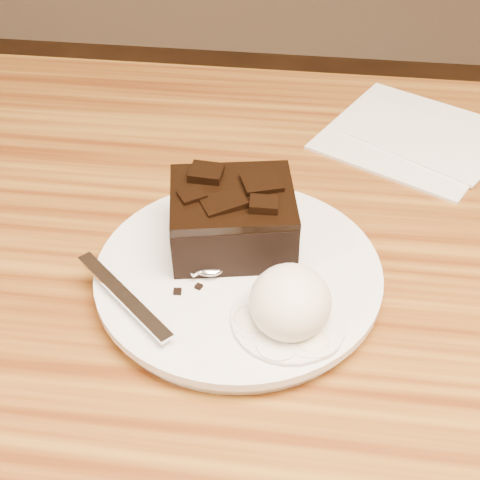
# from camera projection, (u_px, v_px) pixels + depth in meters

# --- Properties ---
(plate) EXTENTS (0.23, 0.23, 0.02)m
(plate) POSITION_uv_depth(u_px,v_px,m) (238.00, 277.00, 0.55)
(plate) COLOR white
(plate) RESTS_ON dining_table
(brownie) EXTENTS (0.11, 0.10, 0.05)m
(brownie) POSITION_uv_depth(u_px,v_px,m) (233.00, 221.00, 0.55)
(brownie) COLOR black
(brownie) RESTS_ON plate
(ice_cream_scoop) EXTENTS (0.06, 0.06, 0.05)m
(ice_cream_scoop) POSITION_uv_depth(u_px,v_px,m) (290.00, 302.00, 0.49)
(ice_cream_scoop) COLOR white
(ice_cream_scoop) RESTS_ON plate
(melt_puddle) EXTENTS (0.08, 0.08, 0.00)m
(melt_puddle) POSITION_uv_depth(u_px,v_px,m) (289.00, 320.00, 0.50)
(melt_puddle) COLOR white
(melt_puddle) RESTS_ON plate
(spoon) EXTENTS (0.15, 0.14, 0.01)m
(spoon) POSITION_uv_depth(u_px,v_px,m) (203.00, 261.00, 0.54)
(spoon) COLOR silver
(spoon) RESTS_ON plate
(napkin) EXTENTS (0.22, 0.22, 0.01)m
(napkin) POSITION_uv_depth(u_px,v_px,m) (412.00, 135.00, 0.72)
(napkin) COLOR white
(napkin) RESTS_ON dining_table
(crumb_a) EXTENTS (0.01, 0.01, 0.00)m
(crumb_a) POSITION_uv_depth(u_px,v_px,m) (178.00, 292.00, 0.52)
(crumb_a) COLOR black
(crumb_a) RESTS_ON plate
(crumb_b) EXTENTS (0.01, 0.01, 0.00)m
(crumb_b) POSITION_uv_depth(u_px,v_px,m) (199.00, 287.00, 0.53)
(crumb_b) COLOR black
(crumb_b) RESTS_ON plate
(crumb_c) EXTENTS (0.01, 0.01, 0.00)m
(crumb_c) POSITION_uv_depth(u_px,v_px,m) (275.00, 272.00, 0.54)
(crumb_c) COLOR black
(crumb_c) RESTS_ON plate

